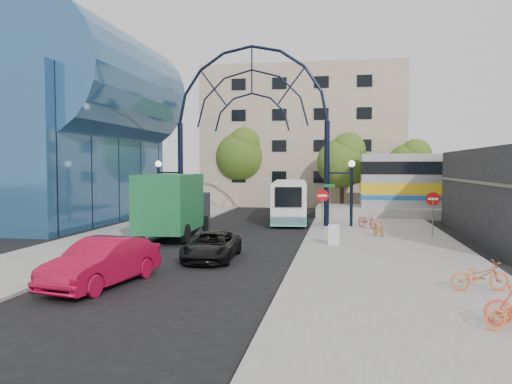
% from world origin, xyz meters
% --- Properties ---
extents(ground, '(120.00, 120.00, 0.00)m').
position_xyz_m(ground, '(0.00, 0.00, 0.00)').
color(ground, black).
rests_on(ground, ground).
extents(sidewalk_east, '(8.00, 56.00, 0.12)m').
position_xyz_m(sidewalk_east, '(8.00, 4.00, 0.06)').
color(sidewalk_east, gray).
rests_on(sidewalk_east, ground).
extents(plaza_west, '(5.00, 50.00, 0.12)m').
position_xyz_m(plaza_west, '(-6.50, 6.00, 0.06)').
color(plaza_west, gray).
rests_on(plaza_west, ground).
extents(gateway_arch, '(13.64, 0.44, 12.10)m').
position_xyz_m(gateway_arch, '(0.00, 14.00, 8.56)').
color(gateway_arch, black).
rests_on(gateway_arch, ground).
extents(stop_sign, '(0.80, 0.07, 2.50)m').
position_xyz_m(stop_sign, '(4.80, 12.00, 1.99)').
color(stop_sign, slate).
rests_on(stop_sign, sidewalk_east).
extents(do_not_enter_sign, '(0.76, 0.07, 2.48)m').
position_xyz_m(do_not_enter_sign, '(11.00, 10.00, 1.98)').
color(do_not_enter_sign, slate).
rests_on(do_not_enter_sign, sidewalk_east).
extents(street_name_sign, '(0.70, 0.70, 2.80)m').
position_xyz_m(street_name_sign, '(5.20, 12.60, 2.13)').
color(street_name_sign, slate).
rests_on(street_name_sign, sidewalk_east).
extents(sandwich_board, '(0.55, 0.61, 0.99)m').
position_xyz_m(sandwich_board, '(5.60, 5.98, 0.74)').
color(sandwich_board, white).
rests_on(sandwich_board, sidewalk_east).
extents(transit_hall, '(16.50, 18.00, 14.50)m').
position_xyz_m(transit_hall, '(-15.30, 15.00, 6.70)').
color(transit_hall, '#2B5786').
rests_on(transit_hall, ground).
extents(apartment_block, '(20.00, 12.10, 14.00)m').
position_xyz_m(apartment_block, '(2.00, 34.97, 7.00)').
color(apartment_block, tan).
rests_on(apartment_block, ground).
extents(tree_north_a, '(4.48, 4.48, 7.00)m').
position_xyz_m(tree_north_a, '(6.12, 25.93, 4.61)').
color(tree_north_a, '#382314').
rests_on(tree_north_a, ground).
extents(tree_north_b, '(5.12, 5.12, 8.00)m').
position_xyz_m(tree_north_b, '(-3.88, 29.93, 5.27)').
color(tree_north_b, '#382314').
rests_on(tree_north_b, ground).
extents(tree_north_c, '(4.16, 4.16, 6.50)m').
position_xyz_m(tree_north_c, '(12.12, 27.93, 4.28)').
color(tree_north_c, '#382314').
rests_on(tree_north_c, ground).
extents(city_bus, '(3.23, 10.73, 2.91)m').
position_xyz_m(city_bus, '(2.18, 17.81, 1.52)').
color(city_bus, white).
rests_on(city_bus, ground).
extents(green_truck, '(3.03, 7.24, 3.60)m').
position_xyz_m(green_truck, '(-3.33, 7.86, 1.80)').
color(green_truck, black).
rests_on(green_truck, ground).
extents(black_suv, '(2.18, 4.44, 1.21)m').
position_xyz_m(black_suv, '(0.46, 1.74, 0.61)').
color(black_suv, black).
rests_on(black_suv, ground).
extents(red_sedan, '(2.52, 5.08, 1.60)m').
position_xyz_m(red_sedan, '(-2.01, -3.42, 0.80)').
color(red_sedan, '#A2092C').
rests_on(red_sedan, ground).
extents(bike_near_a, '(1.54, 1.91, 0.97)m').
position_xyz_m(bike_near_a, '(7.59, 13.22, 0.61)').
color(bike_near_a, red).
rests_on(bike_near_a, sidewalk_east).
extents(bike_near_b, '(0.90, 1.67, 0.97)m').
position_xyz_m(bike_near_b, '(8.04, 9.60, 0.60)').
color(bike_near_b, orange).
rests_on(bike_near_b, sidewalk_east).
extents(bike_far_a, '(1.90, 0.91, 0.96)m').
position_xyz_m(bike_far_a, '(10.29, -2.48, 0.60)').
color(bike_far_a, '#D45B2A').
rests_on(bike_far_a, sidewalk_east).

